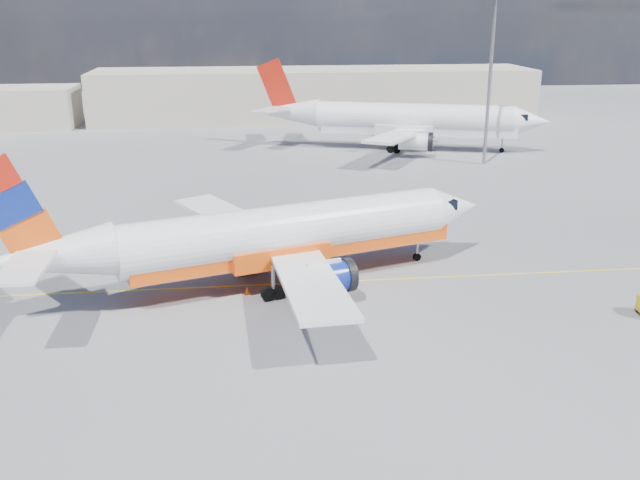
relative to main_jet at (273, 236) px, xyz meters
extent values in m
plane|color=#59595E|center=(5.62, -2.99, -3.40)|extent=(240.00, 240.00, 0.00)
cube|color=yellow|center=(5.62, 0.01, -3.39)|extent=(70.00, 0.15, 0.01)
cube|color=beige|center=(10.62, 72.01, 0.60)|extent=(70.00, 14.00, 8.00)
cylinder|color=white|center=(1.01, 0.33, 0.23)|extent=(22.12, 10.15, 3.42)
cone|color=white|center=(13.45, 4.40, 0.23)|extent=(4.89, 4.51, 3.42)
cone|color=white|center=(-12.87, -4.21, 0.58)|extent=(7.71, 5.28, 3.25)
cube|color=black|center=(12.11, 3.96, 0.78)|extent=(2.35, 2.73, 0.70)
cube|color=#EA500E|center=(1.48, 0.49, -0.93)|extent=(21.93, 9.57, 1.21)
cube|color=white|center=(-2.62, 6.56, -0.68)|extent=(9.16, 11.95, 0.81)
cube|color=white|center=(1.76, -6.84, -0.68)|extent=(4.08, 12.29, 0.81)
cylinder|color=navy|center=(0.07, 4.79, -1.63)|extent=(4.04, 2.95, 1.91)
cylinder|color=navy|center=(2.89, -3.82, -1.63)|extent=(4.04, 2.95, 1.91)
cylinder|color=black|center=(1.61, 5.29, -1.63)|extent=(1.14, 2.17, 2.11)
cylinder|color=black|center=(4.43, -3.32, -1.63)|extent=(1.14, 2.17, 2.11)
cube|color=#EA500E|center=(-14.31, -4.68, 3.65)|extent=(4.59, 1.76, 6.28)
cube|color=white|center=(-15.31, -1.62, 1.24)|extent=(4.76, 5.37, 0.18)
cube|color=white|center=(-13.30, -7.75, 1.24)|extent=(2.23, 5.04, 0.18)
cylinder|color=gray|center=(10.58, 3.46, -2.14)|extent=(0.23, 0.23, 2.11)
cylinder|color=black|center=(10.58, 3.46, -3.11)|extent=(0.61, 0.41, 0.56)
cylinder|color=black|center=(-1.66, 2.00, -2.94)|extent=(0.98, 0.65, 0.91)
cylinder|color=black|center=(-0.16, -2.59, -2.94)|extent=(0.98, 0.65, 0.91)
cylinder|color=white|center=(20.32, 44.71, 0.62)|extent=(24.58, 10.77, 3.79)
cone|color=white|center=(34.19, 40.49, 0.62)|extent=(5.37, 4.93, 3.79)
cone|color=white|center=(4.85, 49.42, 1.01)|extent=(8.52, 5.72, 3.60)
cube|color=black|center=(32.70, 40.95, 1.23)|extent=(2.56, 3.01, 0.78)
cube|color=white|center=(20.86, 44.55, -0.66)|extent=(24.38, 10.13, 1.34)
cube|color=white|center=(21.00, 52.67, -0.39)|extent=(4.25, 13.55, 0.90)
cube|color=white|center=(16.45, 37.73, -0.39)|extent=(9.94, 13.32, 0.90)
cylinder|color=white|center=(22.32, 49.35, -1.45)|extent=(4.46, 3.20, 2.12)
cylinder|color=white|center=(19.39, 39.75, -1.45)|extent=(4.46, 3.20, 2.12)
cylinder|color=black|center=(24.02, 48.83, -1.45)|extent=(1.22, 2.40, 2.34)
cylinder|color=black|center=(21.10, 39.23, -1.45)|extent=(1.22, 2.40, 2.34)
cube|color=#B81C0E|center=(3.25, 49.91, 4.41)|extent=(5.11, 1.84, 6.96)
cube|color=white|center=(4.29, 53.32, 1.73)|extent=(2.56, 5.62, 0.20)
cube|color=white|center=(2.21, 46.49, 1.73)|extent=(5.20, 5.98, 0.20)
cylinder|color=gray|center=(30.99, 41.47, -2.00)|extent=(0.25, 0.25, 2.34)
cylinder|color=black|center=(30.99, 41.47, -3.08)|extent=(0.68, 0.44, 0.62)
cylinder|color=black|center=(18.97, 47.92, -2.90)|extent=(1.08, 0.70, 1.00)
cylinder|color=black|center=(17.41, 42.80, -2.90)|extent=(1.08, 0.70, 1.00)
cylinder|color=black|center=(21.71, -6.98, -3.17)|extent=(0.47, 0.22, 0.45)
cube|color=white|center=(-1.80, -1.61, -3.38)|extent=(0.41, 0.41, 0.04)
cone|color=#FF5C0A|center=(-1.80, -1.61, -3.09)|extent=(0.35, 0.35, 0.54)
cylinder|color=gray|center=(26.48, 35.06, 5.87)|extent=(0.41, 0.41, 18.53)
camera|label=1|loc=(-2.04, -44.06, 14.20)|focal=40.00mm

